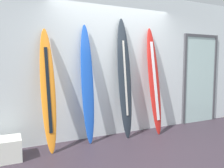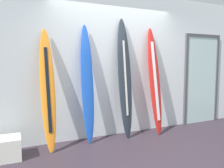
% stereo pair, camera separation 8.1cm
% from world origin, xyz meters
% --- Properties ---
extents(ground, '(8.00, 8.00, 0.04)m').
position_xyz_m(ground, '(0.00, 0.00, -0.02)').
color(ground, '#342932').
extents(wall_back, '(7.20, 0.20, 2.80)m').
position_xyz_m(wall_back, '(0.00, 1.30, 1.40)').
color(wall_back, silver).
rests_on(wall_back, ground).
extents(surfboard_sunset, '(0.23, 0.46, 2.00)m').
position_xyz_m(surfboard_sunset, '(-1.33, 0.94, 0.98)').
color(surfboard_sunset, orange).
rests_on(surfboard_sunset, ground).
extents(surfboard_cobalt, '(0.23, 0.31, 2.11)m').
position_xyz_m(surfboard_cobalt, '(-0.63, 1.02, 1.03)').
color(surfboard_cobalt, blue).
rests_on(surfboard_cobalt, ground).
extents(surfboard_charcoal, '(0.27, 0.36, 2.27)m').
position_xyz_m(surfboard_charcoal, '(0.11, 1.00, 1.14)').
color(surfboard_charcoal, '#222A32').
rests_on(surfboard_charcoal, ground).
extents(surfboard_crimson, '(0.28, 0.43, 2.13)m').
position_xyz_m(surfboard_crimson, '(0.76, 0.95, 1.06)').
color(surfboard_crimson, red).
rests_on(surfboard_crimson, ground).
extents(display_block_left, '(0.39, 0.39, 0.33)m').
position_xyz_m(display_block_left, '(-1.96, 0.81, 0.16)').
color(display_block_left, silver).
rests_on(display_block_left, ground).
extents(glass_door, '(1.03, 0.06, 2.08)m').
position_xyz_m(glass_door, '(2.27, 1.18, 1.07)').
color(glass_door, silver).
rests_on(glass_door, ground).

